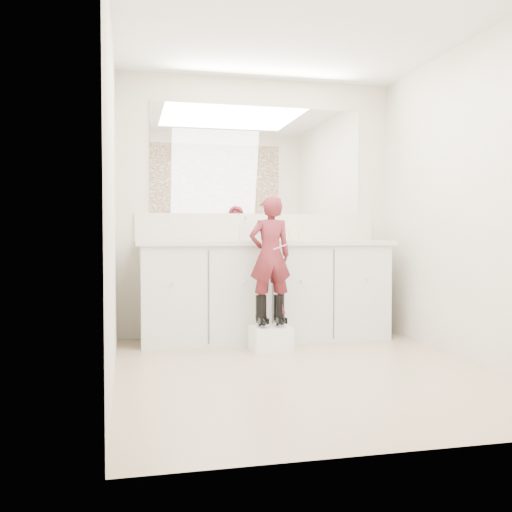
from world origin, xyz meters
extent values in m
plane|color=#917B5F|center=(0.00, 0.00, 0.00)|extent=(3.00, 3.00, 0.00)
plane|color=white|center=(0.00, 0.00, 2.40)|extent=(3.00, 3.00, 0.00)
plane|color=beige|center=(0.00, 1.50, 1.20)|extent=(2.60, 0.00, 2.60)
plane|color=beige|center=(0.00, -1.50, 1.20)|extent=(2.60, 0.00, 2.60)
plane|color=beige|center=(-1.30, 0.00, 1.20)|extent=(0.00, 3.00, 3.00)
plane|color=beige|center=(1.30, 0.00, 1.20)|extent=(0.00, 3.00, 3.00)
cube|color=silver|center=(0.00, 1.23, 0.42)|extent=(2.20, 0.55, 0.85)
cube|color=beige|center=(0.00, 1.21, 0.87)|extent=(2.28, 0.58, 0.04)
cube|color=beige|center=(0.00, 1.49, 1.02)|extent=(2.28, 0.03, 0.25)
cube|color=white|center=(0.00, 1.49, 1.64)|extent=(2.00, 0.02, 1.00)
cube|color=#472819|center=(0.00, -1.49, 1.65)|extent=(2.00, 0.01, 1.20)
cylinder|color=silver|center=(0.00, 1.38, 0.94)|extent=(0.08, 0.08, 0.10)
imported|color=#F2E9C1|center=(0.26, 1.18, 0.94)|extent=(0.15, 0.15, 0.11)
imported|color=beige|center=(-0.20, 1.15, 1.00)|extent=(0.10, 0.10, 0.21)
cube|color=white|center=(-0.08, 0.72, 0.10)|extent=(0.32, 0.27, 0.20)
imported|color=#9F313C|center=(-0.08, 0.74, 0.78)|extent=(0.36, 0.25, 0.96)
cylinder|color=#E157A1|center=(-0.01, 0.66, 0.85)|extent=(0.14, 0.02, 0.06)
camera|label=1|loc=(-1.22, -3.73, 0.94)|focal=40.00mm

